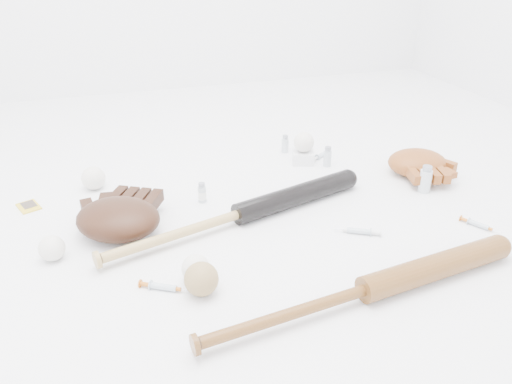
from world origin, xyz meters
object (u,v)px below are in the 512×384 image
object	(u,v)px
glove_dark	(118,218)
pedestal	(303,157)
bat_dark	(239,214)
bat_wood	(366,289)

from	to	relation	value
glove_dark	pedestal	size ratio (longest dim) A/B	3.61
bat_dark	glove_dark	world-z (taller)	glove_dark
bat_dark	pedestal	size ratio (longest dim) A/B	11.46
bat_wood	pedestal	size ratio (longest dim) A/B	11.30
bat_wood	pedestal	distance (m)	0.81
pedestal	glove_dark	bearing A→B (deg)	-156.03
bat_dark	glove_dark	size ratio (longest dim) A/B	3.17
bat_wood	glove_dark	distance (m)	0.71
pedestal	bat_dark	bearing A→B (deg)	-134.51
bat_dark	pedestal	distance (m)	0.50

